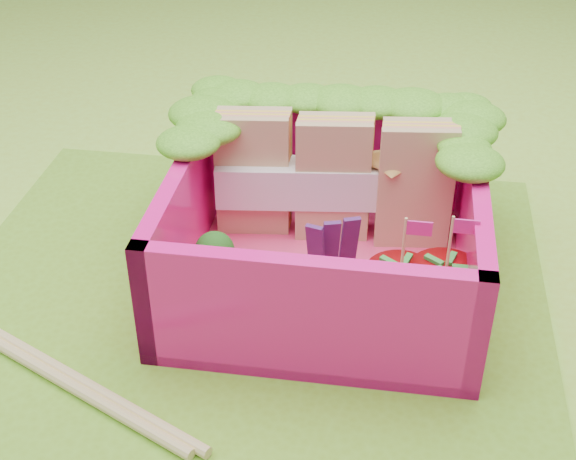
% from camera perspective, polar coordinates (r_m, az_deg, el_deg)
% --- Properties ---
extents(ground, '(14.00, 14.00, 0.00)m').
position_cam_1_polar(ground, '(3.43, -3.48, -6.40)').
color(ground, '#9ECA39').
rests_on(ground, ground).
extents(placemat, '(2.60, 2.60, 0.03)m').
position_cam_1_polar(placemat, '(3.42, -3.49, -6.21)').
color(placemat, '#71AC27').
rests_on(placemat, ground).
extents(bento_floor, '(1.30, 1.30, 0.05)m').
position_cam_1_polar(bento_floor, '(3.58, 2.61, -3.21)').
color(bento_floor, '#FF417D').
rests_on(bento_floor, placemat).
extents(bento_box, '(1.30, 1.30, 0.55)m').
position_cam_1_polar(bento_box, '(3.44, 2.71, 0.12)').
color(bento_box, '#FF158B').
rests_on(bento_box, placemat).
extents(lettuce_ruffle, '(1.43, 0.83, 0.11)m').
position_cam_1_polar(lettuce_ruffle, '(3.69, 3.68, 8.52)').
color(lettuce_ruffle, '#338017').
rests_on(lettuce_ruffle, bento_box).
extents(sandwich_stack, '(1.09, 0.29, 0.59)m').
position_cam_1_polar(sandwich_stack, '(3.66, 3.36, 3.63)').
color(sandwich_stack, tan).
rests_on(sandwich_stack, bento_floor).
extents(broccoli, '(0.31, 0.31, 0.26)m').
position_cam_1_polar(broccoli, '(3.30, -5.63, -2.62)').
color(broccoli, '#68A851').
rests_on(broccoli, bento_floor).
extents(carrot_sticks, '(0.20, 0.13, 0.24)m').
position_cam_1_polar(carrot_sticks, '(3.27, -2.73, -4.13)').
color(carrot_sticks, '#DA5A12').
rests_on(carrot_sticks, bento_floor).
extents(purple_wedges, '(0.20, 0.12, 0.38)m').
position_cam_1_polar(purple_wedges, '(3.34, 3.12, -1.77)').
color(purple_wedges, '#4A1959').
rests_on(purple_wedges, bento_floor).
extents(strawberry_left, '(0.28, 0.28, 0.52)m').
position_cam_1_polar(strawberry_left, '(3.22, 7.87, -4.73)').
color(strawberry_left, '#BC0D0B').
rests_on(strawberry_left, bento_floor).
extents(strawberry_right, '(0.29, 0.29, 0.53)m').
position_cam_1_polar(strawberry_right, '(3.24, 10.93, -4.66)').
color(strawberry_right, '#BC0D0B').
rests_on(strawberry_right, bento_floor).
extents(snap_peas, '(0.86, 0.55, 0.05)m').
position_cam_1_polar(snap_peas, '(3.37, 7.08, -5.23)').
color(snap_peas, '#50BD3B').
rests_on(snap_peas, bento_floor).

